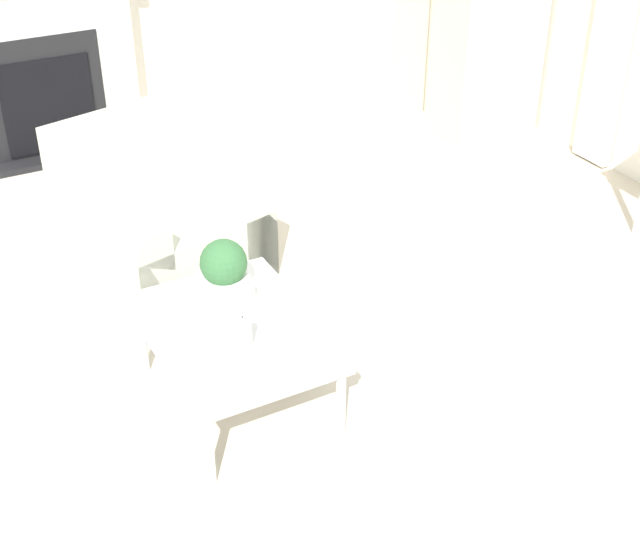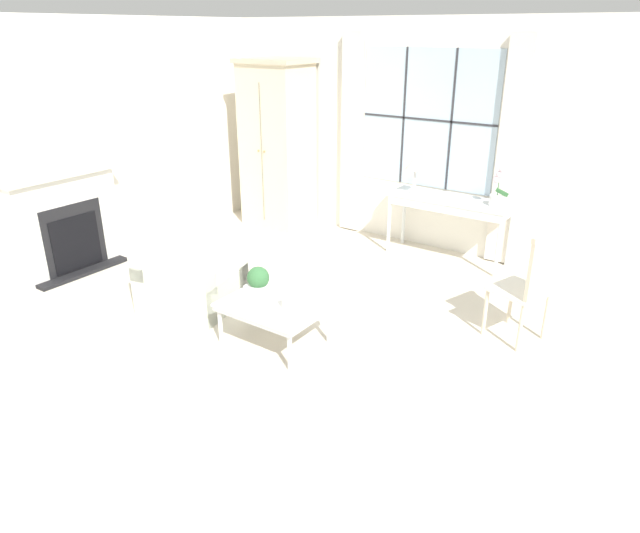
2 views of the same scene
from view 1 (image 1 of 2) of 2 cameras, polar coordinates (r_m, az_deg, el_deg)
The scene contains 6 objects.
ground_plane at distance 4.04m, azimuth -4.08°, elevation -7.35°, with size 14.00×14.00×0.00m, color beige.
fireplace at distance 6.17m, azimuth -17.69°, elevation 13.00°, with size 0.34×1.31×2.18m.
armchair_upholstered at distance 4.76m, azimuth -10.18°, elevation 2.60°, with size 1.03×1.02×0.81m.
coffee_table at distance 3.72m, azimuth -5.50°, elevation -4.35°, with size 0.90×0.67×0.40m.
potted_plant_small at distance 3.82m, azimuth -6.17°, elevation -0.22°, with size 0.20×0.20×0.27m.
pillar_candle at distance 3.53m, azimuth -4.95°, elevation -4.35°, with size 0.10×0.10×0.16m.
Camera 1 is at (2.89, -1.22, 2.53)m, focal length 50.00 mm.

